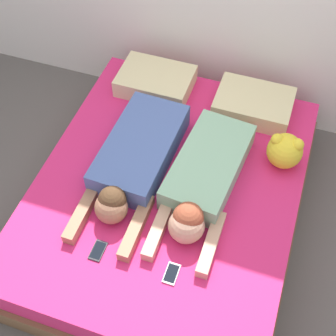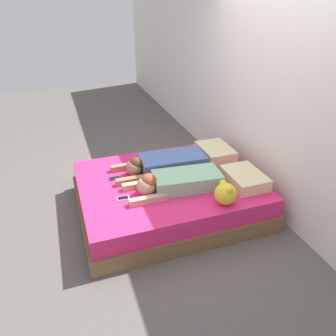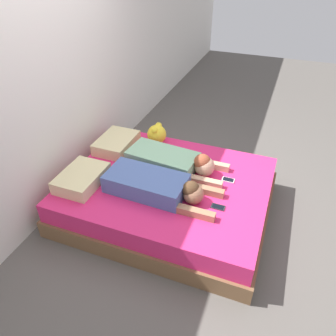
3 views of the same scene
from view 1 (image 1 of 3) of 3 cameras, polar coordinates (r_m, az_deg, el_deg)
ground_plane at (r=3.25m, az=0.00°, el=-5.82°), size 12.00×12.00×0.00m
bed at (r=3.09m, az=0.00°, el=-3.94°), size 1.67×2.06×0.39m
pillow_head_left at (r=3.45m, az=-1.52°, el=10.55°), size 0.52×0.38×0.13m
pillow_head_right at (r=3.33m, az=10.38°, el=7.68°), size 0.52×0.38×0.13m
person_left at (r=2.92m, az=-4.12°, el=0.82°), size 0.42×1.12×0.22m
person_right at (r=2.82m, az=4.25°, el=-1.71°), size 0.44×1.07×0.24m
cell_phone_left at (r=2.70m, az=-8.53°, el=-9.93°), size 0.07×0.13×0.01m
cell_phone_right at (r=2.61m, az=0.43°, el=-12.74°), size 0.07×0.13×0.01m
plush_toy at (r=3.02m, az=14.06°, el=2.11°), size 0.23×0.23×0.24m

